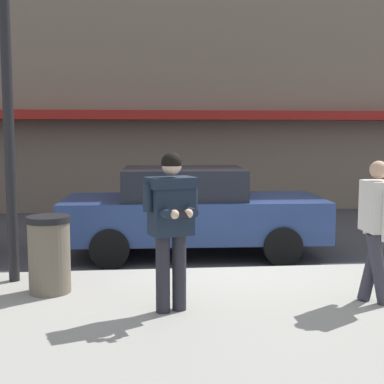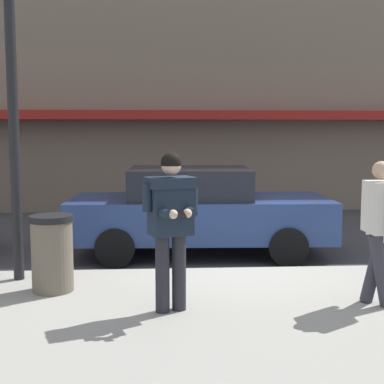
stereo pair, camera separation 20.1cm
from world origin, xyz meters
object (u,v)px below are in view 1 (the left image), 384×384
object	(u,v)px
parked_sedan_mid	(191,210)
trash_bin	(49,254)
pedestrian_in_light_coat	(377,223)
man_texting_on_phone	(171,215)
street_lamp_post	(6,57)

from	to	relation	value
parked_sedan_mid	trash_bin	size ratio (longest dim) A/B	4.66
pedestrian_in_light_coat	trash_bin	world-z (taller)	pedestrian_in_light_coat
man_texting_on_phone	trash_bin	xyz separation A→B (m)	(-1.50, 0.87, -0.62)
parked_sedan_mid	street_lamp_post	xyz separation A→B (m)	(-2.61, -1.93, 2.35)
trash_bin	man_texting_on_phone	bearing A→B (deg)	-30.14
pedestrian_in_light_coat	street_lamp_post	xyz separation A→B (m)	(-4.50, 1.36, 2.03)
parked_sedan_mid	man_texting_on_phone	xyz separation A→B (m)	(-0.54, -3.38, 0.46)
trash_bin	pedestrian_in_light_coat	bearing A→B (deg)	-11.15
parked_sedan_mid	pedestrian_in_light_coat	bearing A→B (deg)	-60.14
man_texting_on_phone	trash_bin	world-z (taller)	man_texting_on_phone
parked_sedan_mid	street_lamp_post	bearing A→B (deg)	-143.53
pedestrian_in_light_coat	street_lamp_post	distance (m)	5.12
pedestrian_in_light_coat	man_texting_on_phone	bearing A→B (deg)	-177.76
trash_bin	street_lamp_post	bearing A→B (deg)	134.83
pedestrian_in_light_coat	street_lamp_post	world-z (taller)	street_lamp_post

